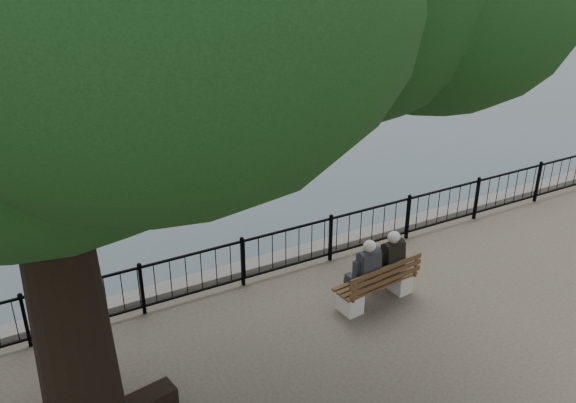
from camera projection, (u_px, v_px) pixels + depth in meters
harbor at (277, 281)px, 13.71m from camera, size 260.00×260.00×1.20m
railing at (288, 248)px, 12.85m from camera, size 22.06×0.06×1.00m
bench at (377, 287)px, 12.02m from camera, size 1.75×0.69×0.90m
person_left at (363, 274)px, 11.80m from camera, size 0.44×0.74×1.43m
person_right at (387, 265)px, 12.09m from camera, size 0.44×0.74×1.43m
sailboat_b at (38, 70)px, 30.11m from camera, size 3.03×6.13×13.09m
sailboat_c at (159, 98)px, 26.19m from camera, size 3.75×5.96×11.32m
sailboat_d at (314, 46)px, 35.16m from camera, size 2.73×5.74×9.64m
sailboat_f at (16, 44)px, 35.23m from camera, size 3.19×5.48×11.49m
sailboat_g at (195, 12)px, 44.71m from camera, size 2.05×4.77×8.67m
sailboat_i at (78, 28)px, 39.41m from camera, size 2.43×6.15×10.82m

